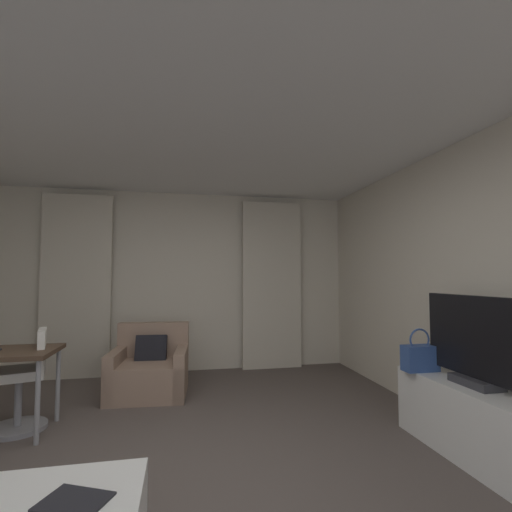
% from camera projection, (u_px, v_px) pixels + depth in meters
% --- Properties ---
extents(ground_plane, '(12.00, 12.00, 0.00)m').
position_uv_depth(ground_plane, '(174.00, 489.00, 2.34)').
color(ground_plane, '#564C47').
extents(wall_window, '(5.12, 0.06, 2.60)m').
position_uv_depth(wall_window, '(179.00, 281.00, 5.38)').
color(wall_window, beige).
rests_on(wall_window, ground).
extents(wall_right, '(0.06, 6.12, 2.60)m').
position_uv_depth(wall_right, '(500.00, 285.00, 2.92)').
color(wall_right, beige).
rests_on(wall_right, ground).
extents(ceiling, '(5.12, 6.12, 0.06)m').
position_uv_depth(ceiling, '(179.00, 91.00, 2.49)').
color(ceiling, white).
rests_on(ceiling, wall_left).
extents(curtain_left_panel, '(0.90, 0.06, 2.50)m').
position_uv_depth(curtain_left_panel, '(76.00, 285.00, 4.98)').
color(curtain_left_panel, beige).
rests_on(curtain_left_panel, ground).
extents(curtain_right_panel, '(0.90, 0.06, 2.50)m').
position_uv_depth(curtain_right_panel, '(272.00, 284.00, 5.53)').
color(curtain_right_panel, beige).
rests_on(curtain_right_panel, ground).
extents(armchair, '(0.90, 0.84, 0.79)m').
position_uv_depth(armchair, '(150.00, 371.00, 4.25)').
color(armchair, '#997A66').
rests_on(armchair, ground).
extents(desk_chair, '(0.50, 0.50, 0.88)m').
position_uv_depth(desk_chair, '(24.00, 385.00, 3.29)').
color(desk_chair, gray).
rests_on(desk_chair, ground).
extents(magazine_open, '(0.34, 0.30, 0.01)m').
position_uv_depth(magazine_open, '(74.00, 502.00, 1.57)').
color(magazine_open, black).
rests_on(magazine_open, coffee_table).
extents(tv_console, '(0.44, 1.28, 0.54)m').
position_uv_depth(tv_console, '(474.00, 421.00, 2.77)').
color(tv_console, white).
rests_on(tv_console, ground).
extents(tv_flatscreen, '(0.20, 0.96, 0.68)m').
position_uv_depth(tv_flatscreen, '(475.00, 343.00, 2.77)').
color(tv_flatscreen, '#333338').
rests_on(tv_flatscreen, tv_console).
extents(handbag_primary, '(0.30, 0.14, 0.37)m').
position_uv_depth(handbag_primary, '(420.00, 357.00, 3.19)').
color(handbag_primary, '#335193').
rests_on(handbag_primary, tv_console).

